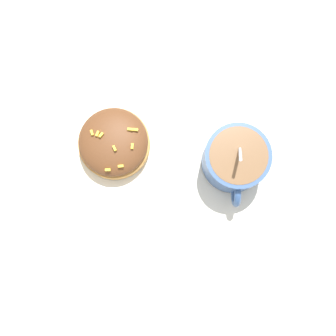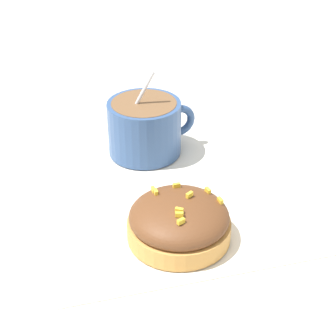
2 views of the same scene
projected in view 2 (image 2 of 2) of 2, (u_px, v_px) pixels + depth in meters
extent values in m
plane|color=silver|center=(165.00, 190.00, 0.59)|extent=(3.00, 3.00, 0.00)
cube|color=white|center=(165.00, 189.00, 0.59)|extent=(0.29, 0.26, 0.00)
cylinder|color=#335184|center=(141.00, 128.00, 0.64)|extent=(0.08, 0.08, 0.06)
cylinder|color=brown|center=(140.00, 108.00, 0.62)|extent=(0.07, 0.07, 0.01)
torus|color=#335184|center=(179.00, 120.00, 0.65)|extent=(0.01, 0.04, 0.04)
ellipsoid|color=silver|center=(161.00, 144.00, 0.65)|extent=(0.02, 0.03, 0.01)
cylinder|color=silver|center=(133.00, 110.00, 0.62)|extent=(0.01, 0.05, 0.09)
cylinder|color=#D19347|center=(179.00, 229.00, 0.52)|extent=(0.10, 0.10, 0.02)
ellipsoid|color=brown|center=(179.00, 216.00, 0.51)|extent=(0.09, 0.09, 0.03)
cube|color=yellow|center=(220.00, 200.00, 0.51)|extent=(0.01, 0.00, 0.00)
cube|color=yellow|center=(181.00, 221.00, 0.48)|extent=(0.01, 0.01, 0.00)
cube|color=yellow|center=(179.00, 214.00, 0.48)|extent=(0.01, 0.01, 0.00)
cube|color=yellow|center=(208.00, 190.00, 0.52)|extent=(0.01, 0.00, 0.00)
cube|color=yellow|center=(179.00, 210.00, 0.49)|extent=(0.01, 0.01, 0.00)
cube|color=yellow|center=(156.00, 192.00, 0.51)|extent=(0.01, 0.00, 0.00)
cube|color=yellow|center=(153.00, 190.00, 0.52)|extent=(0.01, 0.00, 0.00)
cube|color=yellow|center=(185.00, 196.00, 0.50)|extent=(0.01, 0.01, 0.00)
cube|color=yellow|center=(177.00, 185.00, 0.52)|extent=(0.00, 0.01, 0.00)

